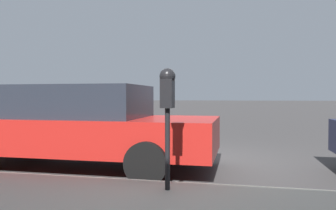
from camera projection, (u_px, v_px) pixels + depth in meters
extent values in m
plane|color=#3D3A3A|center=(193.00, 162.00, 6.42)|extent=(220.00, 220.00, 0.00)
cylinder|color=black|center=(167.00, 149.00, 3.86)|extent=(0.06, 0.06, 0.97)
cube|color=black|center=(167.00, 94.00, 3.85)|extent=(0.20, 0.14, 0.34)
sphere|color=black|center=(167.00, 76.00, 3.84)|extent=(0.19, 0.19, 0.19)
cube|color=gold|center=(169.00, 97.00, 3.95)|extent=(0.01, 0.11, 0.12)
cube|color=black|center=(169.00, 87.00, 3.95)|extent=(0.01, 0.10, 0.08)
cube|color=#B21E19|center=(79.00, 133.00, 5.91)|extent=(1.83, 4.95, 0.59)
cube|color=#232833|center=(69.00, 101.00, 5.94)|extent=(1.60, 2.77, 0.57)
cylinder|color=black|center=(172.00, 145.00, 6.48)|extent=(0.22, 0.64, 0.64)
cylinder|color=black|center=(147.00, 163.00, 4.71)|extent=(0.22, 0.64, 0.64)
cylinder|color=black|center=(34.00, 141.00, 7.13)|extent=(0.22, 0.64, 0.64)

